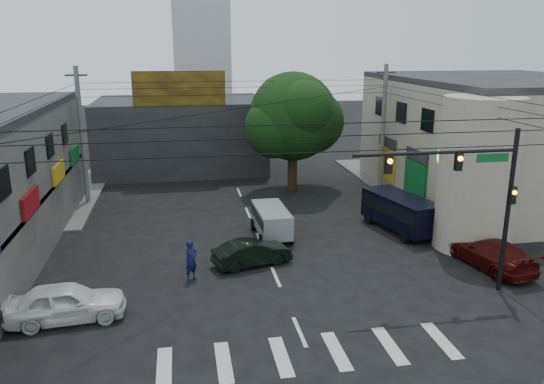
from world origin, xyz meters
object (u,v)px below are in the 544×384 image
object	(u,v)px
maroon_sedan	(491,253)
silver_minivan	(271,222)
traffic_officer	(191,260)
traffic_gantry	(475,186)
white_compact	(66,302)
street_tree	(293,117)
dark_sedan	(252,253)
utility_pole_far_left	(82,137)
utility_pole_far_right	(383,129)
navy_van	(400,214)

from	to	relation	value
maroon_sedan	silver_minivan	size ratio (longest dim) A/B	1.31
traffic_officer	traffic_gantry	bearing A→B (deg)	-58.12
silver_minivan	white_compact	bearing A→B (deg)	127.91
street_tree	dark_sedan	distance (m)	15.06
utility_pole_far_left	utility_pole_far_right	distance (m)	21.00
traffic_gantry	dark_sedan	bearing A→B (deg)	152.16
utility_pole_far_left	white_compact	bearing A→B (deg)	-84.14
white_compact	traffic_officer	xyz separation A→B (m)	(4.93, 2.89, 0.20)
utility_pole_far_left	navy_van	world-z (taller)	utility_pole_far_left
traffic_gantry	white_compact	distance (m)	17.12
street_tree	utility_pole_far_left	world-z (taller)	utility_pole_far_left
maroon_sedan	utility_pole_far_left	bearing A→B (deg)	-43.92
dark_sedan	navy_van	distance (m)	9.82
white_compact	utility_pole_far_right	bearing A→B (deg)	-54.80
traffic_gantry	traffic_officer	xyz separation A→B (m)	(-11.70, 3.36, -3.86)
utility_pole_far_left	white_compact	size ratio (longest dim) A/B	1.97
street_tree	dark_sedan	size ratio (longest dim) A/B	2.13
white_compact	utility_pole_far_left	bearing A→B (deg)	0.47
navy_van	traffic_officer	world-z (taller)	navy_van
traffic_gantry	utility_pole_far_right	bearing A→B (deg)	81.06
street_tree	traffic_officer	world-z (taller)	street_tree
silver_minivan	traffic_officer	xyz separation A→B (m)	(-4.61, -5.04, 0.13)
utility_pole_far_right	dark_sedan	size ratio (longest dim) A/B	2.25
navy_van	traffic_officer	size ratio (longest dim) A/B	2.85
street_tree	silver_minivan	distance (m)	11.15
dark_sedan	white_compact	distance (m)	8.93
dark_sedan	navy_van	world-z (taller)	navy_van
utility_pole_far_right	maroon_sedan	world-z (taller)	utility_pole_far_right
silver_minivan	traffic_officer	size ratio (longest dim) A/B	2.03
maroon_sedan	dark_sedan	bearing A→B (deg)	-20.30
traffic_officer	street_tree	bearing A→B (deg)	19.63
street_tree	white_compact	size ratio (longest dim) A/B	1.87
traffic_gantry	maroon_sedan	world-z (taller)	traffic_gantry
maroon_sedan	traffic_officer	world-z (taller)	traffic_officer
traffic_gantry	dark_sedan	world-z (taller)	traffic_gantry
street_tree	navy_van	xyz separation A→B (m)	(4.28, -9.91, -4.43)
navy_van	traffic_gantry	bearing A→B (deg)	163.14
utility_pole_far_left	street_tree	bearing A→B (deg)	3.95
street_tree	navy_van	world-z (taller)	street_tree
utility_pole_far_right	maroon_sedan	size ratio (longest dim) A/B	1.78
white_compact	traffic_officer	size ratio (longest dim) A/B	2.40
traffic_gantry	utility_pole_far_right	size ratio (longest dim) A/B	0.78
traffic_officer	silver_minivan	bearing A→B (deg)	5.43
dark_sedan	silver_minivan	xyz separation A→B (m)	(1.63, 3.80, 0.20)
traffic_gantry	utility_pole_far_right	world-z (taller)	utility_pole_far_right
dark_sedan	maroon_sedan	world-z (taller)	maroon_sedan
white_compact	traffic_officer	bearing A→B (deg)	-64.99
traffic_gantry	traffic_officer	world-z (taller)	traffic_gantry
traffic_gantry	traffic_officer	size ratio (longest dim) A/B	3.71
utility_pole_far_right	dark_sedan	world-z (taller)	utility_pole_far_right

